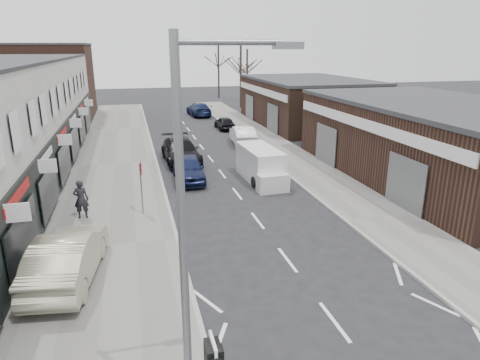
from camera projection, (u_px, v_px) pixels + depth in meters
pavement_left at (115, 164)px, 29.63m from camera, size 5.50×64.00×0.12m
pavement_right at (285, 153)px, 32.60m from camera, size 3.50×64.00×0.12m
brick_block_far at (54, 82)px, 48.11m from camera, size 8.00×10.00×8.00m
right_unit_near at (435, 142)px, 26.15m from camera, size 10.00×18.00×4.50m
right_unit_far at (307, 102)px, 44.63m from camera, size 10.00×16.00×4.50m
tree_far_a at (241, 108)px, 57.42m from camera, size 3.60×3.60×8.00m
tree_far_b at (247, 102)px, 63.55m from camera, size 3.60×3.60×7.50m
tree_far_c at (219, 98)px, 68.39m from camera, size 3.60×3.60×8.50m
street_lamp at (192, 234)px, 7.72m from camera, size 2.23×0.22×8.00m
warning_sign at (141, 172)px, 20.12m from camera, size 0.12×0.80×2.70m
white_van at (261, 165)px, 26.01m from camera, size 2.00×5.19×1.99m
sedan_on_pavement at (67, 257)px, 14.63m from camera, size 2.48×5.39×1.71m
pedestrian at (81, 199)px, 19.92m from camera, size 0.70×0.49×1.86m
parked_car_left_a at (188, 168)px, 25.98m from camera, size 2.03×4.56×1.52m
parked_car_left_b at (181, 151)px, 30.07m from camera, size 2.54×5.77×1.65m
parked_car_right_a at (243, 135)px, 35.64m from camera, size 2.10×4.88×1.56m
parked_car_right_b at (225, 123)px, 42.18m from camera, size 1.55×3.74×1.27m
parked_car_right_c at (199, 109)px, 50.42m from camera, size 2.54×5.44×1.54m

